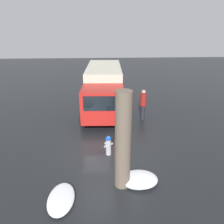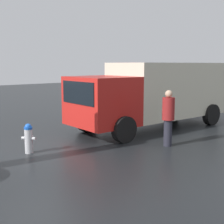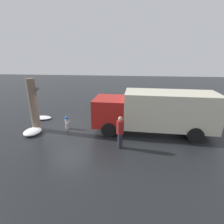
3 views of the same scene
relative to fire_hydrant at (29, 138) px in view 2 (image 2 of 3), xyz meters
The scene contains 4 objects.
ground_plane 0.46m from the fire_hydrant, 143.45° to the right, with size 60.00×60.00×0.00m, color black.
fire_hydrant is the anchor object (origin of this frame).
delivery_truck 5.89m from the fire_hydrant, ahead, with size 7.53×2.74×2.66m.
pedestrian 4.34m from the fire_hydrant, 30.19° to the right, with size 0.39×0.39×1.80m.
Camera 2 is at (-4.01, -8.34, 2.60)m, focal length 50.00 mm.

